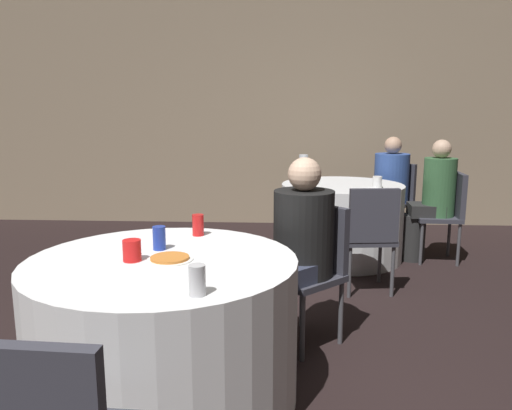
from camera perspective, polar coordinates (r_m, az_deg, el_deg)
The scene contains 18 objects.
ground_plane at distance 2.73m, azimuth -4.73°, elevation -21.17°, with size 16.00×16.00×0.00m, color black.
wall_back at distance 6.40m, azimuth 0.10°, elevation 10.35°, with size 16.00×0.06×2.80m.
table_near at distance 2.59m, azimuth -10.43°, elevation -13.95°, with size 1.31×1.31×0.74m.
table_far at distance 4.99m, azimuth 9.73°, elevation -1.83°, with size 1.18×1.18×0.74m.
chair_near_northeast at distance 3.16m, azimuth 6.54°, elevation -6.27°, with size 0.57×0.57×0.86m.
chair_far_northeast at distance 5.79m, azimuth 15.58°, elevation 1.19°, with size 0.57×0.57×0.86m.
chair_far_south at distance 4.01m, azimuth 12.90°, elevation -2.80°, with size 0.44×0.44×0.86m.
chair_far_east at distance 5.12m, azimuth 21.03°, elevation -0.34°, with size 0.43×0.42×0.86m.
person_black_shirt at distance 3.03m, azimuth 4.61°, elevation -5.36°, with size 0.50×0.49×1.17m.
person_green_jacket at distance 5.07m, azimuth 19.28°, elevation 0.33°, with size 0.49×0.31×1.18m.
person_blue_shirt at distance 5.65m, azimuth 14.86°, elevation 1.84°, with size 0.50×0.51×1.17m.
pizza_plate_near at distance 2.43m, azimuth -9.82°, elevation -6.05°, with size 0.22×0.22×0.02m.
soda_can_silver at distance 1.95m, azimuth -6.74°, elevation -8.53°, with size 0.07×0.07×0.12m.
soda_can_blue at distance 2.61m, azimuth -11.00°, elevation -3.73°, with size 0.07×0.07×0.12m.
soda_can_red at distance 2.87m, azimuth -6.64°, elevation -2.29°, with size 0.07×0.07×0.12m.
cup_near at distance 2.44m, azimuth -13.99°, elevation -5.06°, with size 0.09×0.09×0.10m.
bottle_far at distance 5.09m, azimuth 5.44°, elevation 4.25°, with size 0.09×0.09×0.27m.
cup_far at distance 4.74m, azimuth 13.68°, elevation 2.56°, with size 0.09×0.09×0.11m.
Camera 1 is at (0.33, -2.30, 1.44)m, focal length 35.00 mm.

